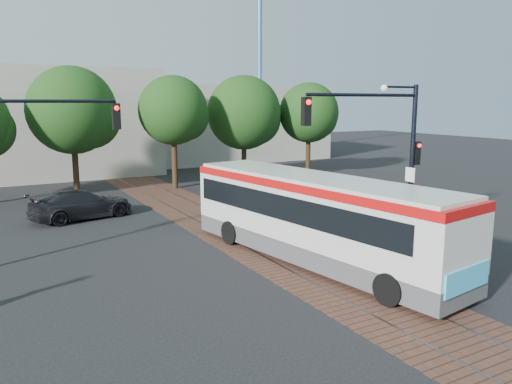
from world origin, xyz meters
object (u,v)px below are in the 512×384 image
(signal_pole_main, at_px, (389,141))
(signal_pole_left, at_px, (18,153))
(parked_car, at_px, (81,204))
(city_bus, at_px, (315,214))
(traffic_island, at_px, (404,237))

(signal_pole_main, height_order, signal_pole_left, signal_pole_main)
(signal_pole_left, relative_size, parked_car, 1.23)
(parked_car, bearing_deg, city_bus, -163.44)
(city_bus, height_order, signal_pole_left, signal_pole_left)
(signal_pole_left, distance_m, parked_car, 7.42)
(city_bus, bearing_deg, signal_pole_left, 143.35)
(city_bus, relative_size, signal_pole_main, 1.94)
(parked_car, bearing_deg, signal_pole_main, -151.87)
(signal_pole_left, bearing_deg, city_bus, -28.03)
(traffic_island, distance_m, signal_pole_left, 14.50)
(parked_car, bearing_deg, signal_pole_left, 141.49)
(city_bus, bearing_deg, traffic_island, -10.52)
(signal_pole_left, bearing_deg, signal_pole_main, -21.45)
(signal_pole_left, bearing_deg, traffic_island, -20.36)
(traffic_island, height_order, signal_pole_left, signal_pole_left)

